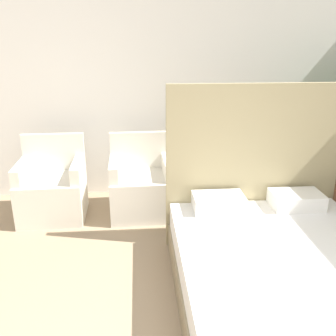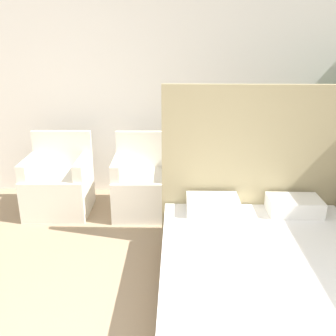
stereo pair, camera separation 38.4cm
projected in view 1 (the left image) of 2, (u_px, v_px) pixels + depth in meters
wall_back at (161, 80)px, 4.55m from camera, size 10.00×0.06×2.90m
bed at (285, 272)px, 2.80m from camera, size 1.64×2.13×1.56m
armchair_near_window_left at (53, 192)px, 4.20m from camera, size 0.71×0.66×0.90m
armchair_near_window_right at (142, 189)px, 4.28m from camera, size 0.71×0.66×0.90m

